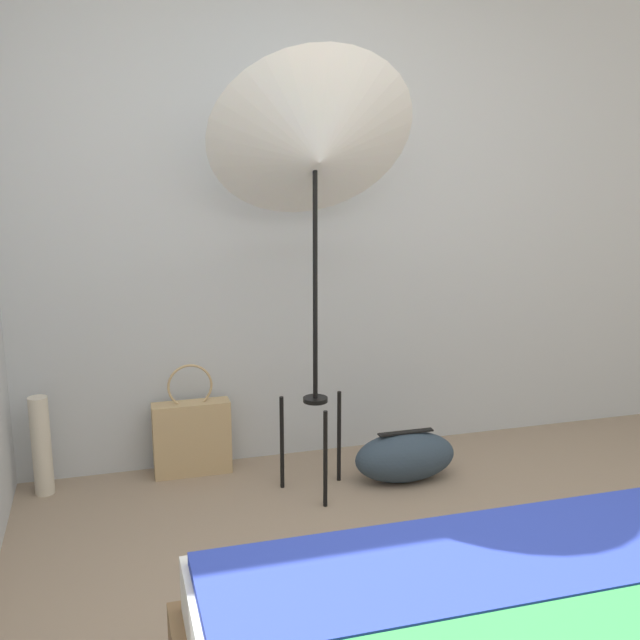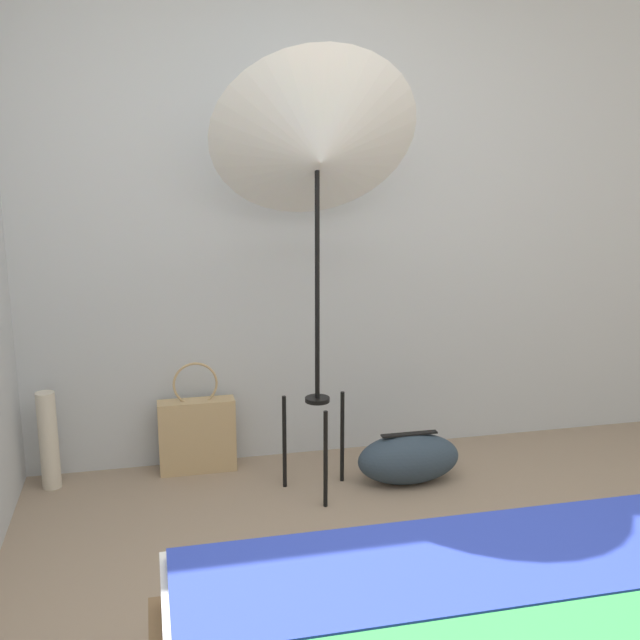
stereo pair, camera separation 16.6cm
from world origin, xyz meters
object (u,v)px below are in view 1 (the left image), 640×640
Objects in this scene: tote_bag at (192,436)px; paper_roll at (41,446)px; duffel_bag at (405,457)px; photo_umbrella at (315,151)px.

tote_bag reaches higher than paper_roll.
tote_bag reaches higher than duffel_bag.
paper_roll is (-1.70, 0.34, 0.12)m from duffel_bag.
duffel_bag is at bearing -1.03° from photo_umbrella.
paper_roll is (-0.71, -0.03, 0.04)m from tote_bag.
duffel_bag is 1.07× the size of paper_roll.
photo_umbrella is at bearing -34.21° from tote_bag.
photo_umbrella reaches higher than duffel_bag.
duffel_bag is (0.46, -0.01, -1.47)m from photo_umbrella.
tote_bag is 1.19× the size of paper_roll.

